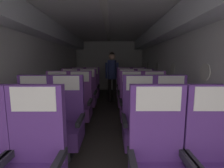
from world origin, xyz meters
The scene contains 19 objects.
ground centered at (0.00, 3.77, -0.01)m, with size 3.30×7.95×0.02m, color #3D3833.
fuselage_shell centered at (0.00, 4.02, 1.65)m, with size 3.18×7.60×2.28m.
seat_b_left_window centered at (-0.96, 2.23, 0.48)m, with size 0.48×0.50×1.14m.
seat_b_left_aisle centered at (-0.51, 2.24, 0.48)m, with size 0.48×0.50×1.14m.
seat_b_right_aisle centered at (0.95, 2.25, 0.48)m, with size 0.48×0.50×1.14m.
seat_b_right_window centered at (0.51, 2.23, 0.48)m, with size 0.48×0.50×1.14m.
seat_c_left_window centered at (-0.95, 3.18, 0.48)m, with size 0.48×0.50×1.14m.
seat_c_left_aisle centered at (-0.51, 3.18, 0.48)m, with size 0.48×0.50×1.14m.
seat_c_right_aisle centered at (0.96, 3.17, 0.48)m, with size 0.48×0.50×1.14m.
seat_c_right_window centered at (0.51, 3.17, 0.48)m, with size 0.48×0.50×1.14m.
seat_d_left_window centered at (-0.95, 4.14, 0.48)m, with size 0.48×0.50×1.14m.
seat_d_left_aisle centered at (-0.50, 4.12, 0.48)m, with size 0.48×0.50×1.14m.
seat_d_right_aisle centered at (0.97, 4.13, 0.48)m, with size 0.48×0.50×1.14m.
seat_d_right_window centered at (0.51, 4.11, 0.48)m, with size 0.48×0.50×1.14m.
seat_e_left_window centered at (-0.96, 5.06, 0.48)m, with size 0.48×0.50×1.14m.
seat_e_left_aisle centered at (-0.51, 5.07, 0.48)m, with size 0.48×0.50×1.14m.
seat_e_right_aisle centered at (0.96, 5.06, 0.48)m, with size 0.48×0.50×1.14m.
seat_e_right_window centered at (0.51, 5.08, 0.48)m, with size 0.48×0.50×1.14m.
flight_attendant centered at (0.13, 5.27, 1.00)m, with size 0.43×0.28×1.62m.
Camera 1 is at (0.13, 0.16, 1.33)m, focal length 25.40 mm.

